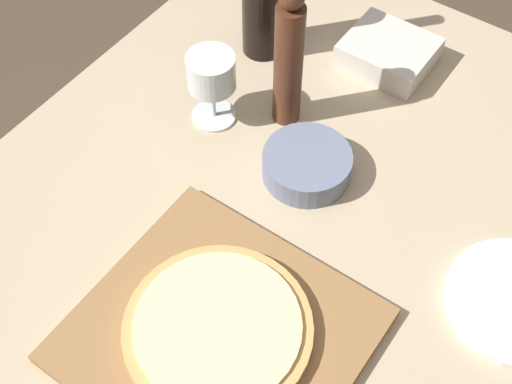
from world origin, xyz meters
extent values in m
cube|color=tan|center=(0.00, 0.00, 0.76)|extent=(0.99, 1.35, 0.03)
cylinder|color=brown|center=(-0.44, 0.62, 0.37)|extent=(0.06, 0.06, 0.75)
cube|color=olive|center=(0.04, -0.17, 0.79)|extent=(0.38, 0.36, 0.02)
cylinder|color=tan|center=(0.04, -0.17, 0.80)|extent=(0.27, 0.27, 0.02)
cylinder|color=beige|center=(0.04, -0.17, 0.82)|extent=(0.23, 0.23, 0.01)
cylinder|color=#4C2819|center=(-0.12, 0.24, 0.89)|extent=(0.05, 0.05, 0.24)
cylinder|color=silver|center=(-0.23, 0.17, 0.78)|extent=(0.08, 0.08, 0.00)
cylinder|color=silver|center=(-0.23, 0.17, 0.82)|extent=(0.01, 0.01, 0.07)
cylinder|color=silver|center=(-0.23, 0.17, 0.88)|extent=(0.08, 0.08, 0.06)
cylinder|color=slate|center=(-0.02, 0.15, 0.80)|extent=(0.15, 0.15, 0.05)
cube|color=beige|center=(-0.04, 0.46, 0.80)|extent=(0.16, 0.14, 0.05)
camera|label=1|loc=(0.33, -0.49, 1.71)|focal=50.00mm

